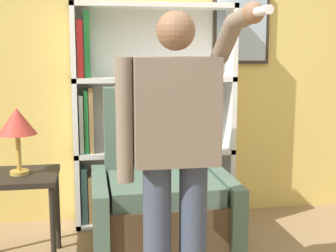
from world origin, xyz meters
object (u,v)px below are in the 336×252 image
at_px(side_table, 21,189).
at_px(table_lamp, 17,124).
at_px(person_standing, 175,149).
at_px(bookcase, 142,119).
at_px(armchair, 161,203).

bearing_deg(side_table, table_lamp, 0.00).
distance_m(side_table, table_lamp, 0.44).
bearing_deg(person_standing, bookcase, 90.38).
bearing_deg(armchair, table_lamp, -179.49).
bearing_deg(table_lamp, armchair, 0.51).
xyz_separation_m(armchair, person_standing, (-0.05, -0.81, 0.56)).
height_order(bookcase, table_lamp, bookcase).
height_order(person_standing, table_lamp, person_standing).
bearing_deg(person_standing, armchair, 86.72).
relative_size(bookcase, person_standing, 1.11).
relative_size(bookcase, armchair, 1.54).
relative_size(armchair, person_standing, 0.72).
bearing_deg(bookcase, armchair, -85.23).
relative_size(armchair, side_table, 1.87).
height_order(bookcase, armchair, bookcase).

